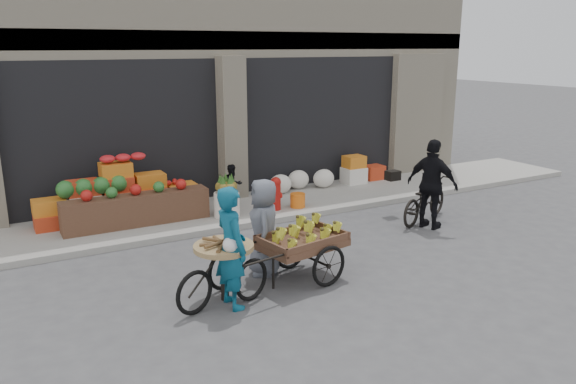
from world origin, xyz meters
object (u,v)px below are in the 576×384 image
pineapple_bin (227,205)px  banana_cart (300,240)px  orange_bucket (298,200)px  cyclist (432,184)px  bicycle (424,200)px  seated_person (233,186)px  vendor_woman (231,247)px  vendor_grey (264,227)px  tricycle_cart (224,263)px  fire_hydrant (276,192)px

pineapple_bin → banana_cart: (-0.17, -3.23, 0.28)m
pineapple_bin → orange_bucket: size_ratio=1.62×
pineapple_bin → banana_cart: bearing=-93.0°
cyclist → bicycle: bearing=-48.1°
banana_cart → bicycle: (3.72, 1.35, -0.20)m
bicycle → orange_bucket: bearing=26.2°
seated_person → vendor_woman: bearing=-123.7°
cyclist → vendor_grey: bearing=75.1°
seated_person → tricycle_cart: (-1.86, -3.94, -0.02)m
seated_person → banana_cart: (-0.57, -3.83, 0.07)m
vendor_woman → cyclist: 4.94m
banana_cart → tricycle_cart: tricycle_cart is taller
cyclist → tricycle_cart: bearing=81.0°
banana_cart → vendor_woman: 1.30m
vendor_woman → vendor_grey: 1.21m
vendor_woman → tricycle_cart: (-0.04, 0.20, -0.29)m
orange_bucket → vendor_grey: vendor_grey is taller
fire_hydrant → bicycle: bicycle is taller
orange_bucket → vendor_woman: (-3.02, -3.44, 0.58)m
seated_person → orange_bucket: bearing=-40.3°
tricycle_cart → cyclist: size_ratio=0.82×
pineapple_bin → banana_cart: size_ratio=0.23×
cyclist → seated_person: bearing=24.3°
orange_bucket → seated_person: bearing=149.7°
vendor_woman → orange_bucket: bearing=-44.4°
vendor_woman → vendor_grey: (0.90, 0.81, -0.09)m
vendor_woman → vendor_grey: size_ratio=1.11×
orange_bucket → banana_cart: banana_cart is taller
bicycle → cyclist: cyclist is taller
bicycle → tricycle_cart: bearing=84.8°
fire_hydrant → banana_cart: 3.43m
pineapple_bin → orange_bucket: pineapple_bin is taller
pineapple_bin → tricycle_cart: 3.65m
seated_person → vendor_woman: size_ratio=0.54×
pineapple_bin → vendor_grey: size_ratio=0.34×
fire_hydrant → seated_person: bearing=137.1°
banana_cart → cyclist: size_ratio=1.28×
seated_person → bicycle: bearing=-48.1°
fire_hydrant → vendor_woman: (-2.52, -3.49, 0.35)m
orange_bucket → vendor_woman: 4.61m
vendor_woman → cyclist: size_ratio=0.97×
banana_cart → bicycle: bearing=10.3°
fire_hydrant → vendor_grey: size_ratio=0.46×
banana_cart → fire_hydrant: bearing=58.6°
pineapple_bin → banana_cart: banana_cart is taller
orange_bucket → cyclist: bearing=-51.1°
tricycle_cart → vendor_grey: 1.13m
bicycle → cyclist: (-0.20, -0.40, 0.43)m
cyclist → fire_hydrant: bearing=23.9°
fire_hydrant → vendor_woman: bearing=-125.8°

